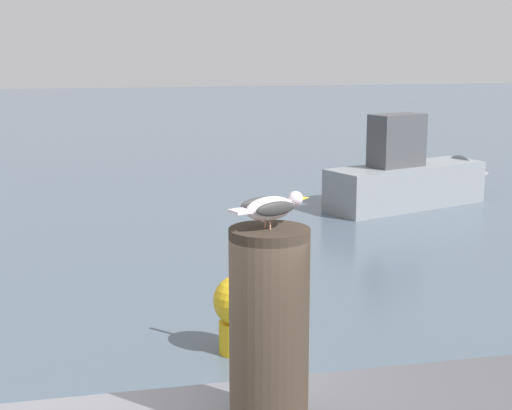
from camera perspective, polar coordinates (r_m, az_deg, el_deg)
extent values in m
cylinder|color=#382D23|center=(3.40, 0.96, -9.00)|extent=(0.34, 0.34, 0.89)
cylinder|color=tan|center=(3.24, 1.02, -1.49)|extent=(0.01, 0.01, 0.04)
cylinder|color=tan|center=(3.27, 0.67, -1.38)|extent=(0.01, 0.01, 0.04)
ellipsoid|color=white|center=(3.25, 0.99, -0.25)|extent=(0.25, 0.17, 0.10)
sphere|color=white|center=(3.32, 2.88, 0.47)|extent=(0.06, 0.06, 0.06)
cone|color=yellow|center=(3.35, 3.63, 0.50)|extent=(0.05, 0.03, 0.02)
cube|color=white|center=(3.17, -1.16, -0.46)|extent=(0.09, 0.10, 0.01)
ellipsoid|color=#343434|center=(3.20, 1.43, -0.27)|extent=(0.19, 0.10, 0.06)
ellipsoid|color=#343434|center=(3.29, 0.29, 0.07)|extent=(0.19, 0.10, 0.06)
cube|color=gray|center=(16.53, 10.81, 1.36)|extent=(3.71, 2.22, 0.87)
cone|color=gray|center=(17.99, 15.53, 2.09)|extent=(1.23, 1.23, 0.96)
cube|color=#47474C|center=(16.19, 10.17, 4.63)|extent=(1.24, 0.93, 1.06)
cylinder|color=yellow|center=(8.68, -1.24, -9.52)|extent=(0.44, 0.44, 0.35)
sphere|color=yellow|center=(8.54, -1.25, -6.93)|extent=(0.56, 0.56, 0.56)
cylinder|color=#2D2D2D|center=(8.40, -1.26, -3.77)|extent=(0.05, 0.05, 0.50)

